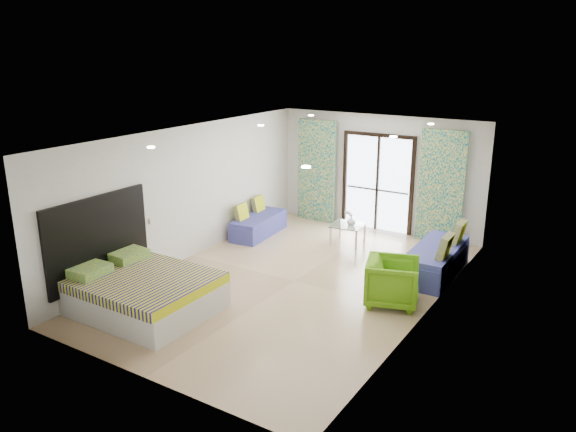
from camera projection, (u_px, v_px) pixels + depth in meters
The scene contains 24 objects.
floor at pixel (294, 281), 10.41m from camera, with size 5.00×7.50×0.01m, color tan, non-canonical shape.
ceiling at pixel (295, 136), 9.63m from camera, with size 5.00×7.50×0.01m, color silver, non-canonical shape.
wall_back at pixel (378, 173), 13.06m from camera, with size 5.00×0.01×2.70m, color silver, non-canonical shape.
wall_front at pixel (137, 283), 6.98m from camera, with size 5.00×0.01×2.70m, color silver, non-canonical shape.
wall_left at pixel (189, 193), 11.29m from camera, with size 0.01×7.50×2.70m, color silver, non-canonical shape.
wall_right at pixel (431, 235), 8.74m from camera, with size 0.01×7.50×2.70m, color silver, non-canonical shape.
balcony_door at pixel (378, 177), 13.06m from camera, with size 1.76×0.08×2.28m.
balcony_rail at pixel (377, 190), 13.16m from camera, with size 1.52×0.03×0.04m, color #595451.
curtain_left at pixel (317, 171), 13.73m from camera, with size 1.00×0.10×2.50m, color beige.
curtain_right at pixel (441, 187), 12.15m from camera, with size 1.00×0.10×2.50m, color beige.
downlight_a at pixel (151, 147), 8.73m from camera, with size 0.12×0.12×0.02m, color #FFE0B2.
downlight_b at pixel (306, 167), 7.30m from camera, with size 0.12×0.12×0.02m, color #FFE0B2.
downlight_c at pixel (261, 125), 11.16m from camera, with size 0.12×0.12×0.02m, color #FFE0B2.
downlight_d at pixel (393, 137), 9.73m from camera, with size 0.12×0.12×0.02m, color #FFE0B2.
downlight_e at pixel (311, 115), 12.78m from camera, with size 0.12×0.12×0.02m, color #FFE0B2.
downlight_f at pixel (431, 124), 11.35m from camera, with size 0.12×0.12×0.02m, color #FFE0B2.
headboard at pixel (98, 239), 9.47m from camera, with size 0.06×2.10×1.50m, color black.
switch_plate at pixel (152, 221), 10.49m from camera, with size 0.02×0.10×0.10m, color silver.
bed at pixel (143, 292), 9.18m from camera, with size 2.19×1.79×0.75m.
daybed_left at pixel (258, 224), 12.92m from camera, with size 0.78×1.68×0.80m.
daybed_right at pixel (437, 259), 10.63m from camera, with size 0.82×2.01×0.98m.
coffee_table at pixel (348, 227), 12.28m from camera, with size 0.74×0.74×0.77m.
vase at pixel (351, 221), 12.19m from camera, with size 0.20×0.21×0.20m, color white.
armchair at pixel (393, 280), 9.37m from camera, with size 0.85×0.79×0.87m, color #5CA014.
Camera 1 is at (5.01, -8.20, 4.17)m, focal length 35.00 mm.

